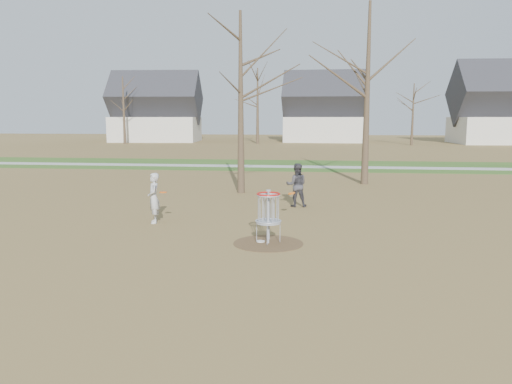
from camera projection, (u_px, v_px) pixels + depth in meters
The scene contains 11 objects.
ground at pixel (268, 243), 12.77m from camera, with size 160.00×160.00×0.00m, color brown.
green_band at pixel (299, 165), 33.38m from camera, with size 160.00×8.00×0.01m, color #2D5119.
footpath at pixel (298, 167), 32.40m from camera, with size 160.00×1.50×0.01m, color #9E9E99.
dirt_circle at pixel (268, 243), 12.77m from camera, with size 1.80×1.80×0.01m, color #47331E.
player_standing at pixel (154, 198), 15.15m from camera, with size 0.56×0.37×1.53m, color #B9B9B9.
player_throwing at pixel (297, 185), 17.92m from camera, with size 0.76×0.59×1.57m, color #39383D.
disc_grounded at pixel (261, 241), 12.91m from camera, with size 0.22×0.22×0.02m, color silver.
discs_in_play at pixel (232, 193), 15.41m from camera, with size 4.01×1.52×0.21m.
disc_golf_basket at pixel (268, 208), 12.63m from camera, with size 0.64×0.64×1.35m.
bare_trees at pixel (324, 94), 46.88m from camera, with size 52.62×44.98×9.00m.
houses_row at pixel (342, 115), 63.31m from camera, with size 56.51×10.01×7.26m.
Camera 1 is at (1.20, -12.37, 3.20)m, focal length 35.00 mm.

